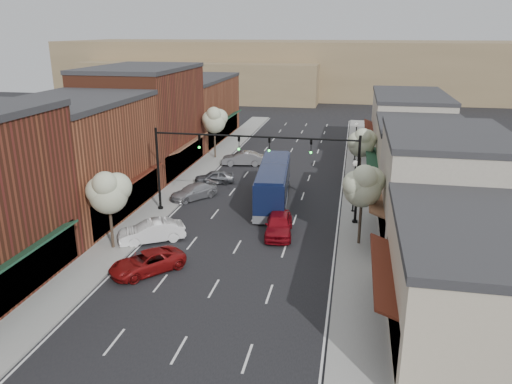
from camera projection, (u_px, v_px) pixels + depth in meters
The scene contains 29 objects.
ground at pixel (230, 259), 32.88m from camera, with size 160.00×160.00×0.00m, color black.
sidewalk_left at pixel (195, 175), 51.66m from camera, with size 2.80×73.00×0.15m, color gray.
sidewalk_right at pixel (360, 184), 48.56m from camera, with size 2.80×73.00×0.15m, color gray.
curb_left at pixel (208, 176), 51.40m from camera, with size 0.25×73.00×0.17m, color gray.
curb_right at pixel (345, 184), 48.82m from camera, with size 0.25×73.00×0.17m, color gray.
bldg_left_midnear at pixel (74, 159), 39.66m from camera, with size 10.14×14.10×9.40m.
bldg_left_midfar at pixel (144, 120), 52.49m from camera, with size 10.14×14.10×10.90m.
bldg_left_far at pixel (192, 109), 67.80m from camera, with size 10.14×18.10×8.40m.
bldg_right_near at pixel (477, 282), 23.85m from camera, with size 9.14×12.10×5.90m.
bldg_right_midnear at pixel (441, 188), 34.74m from camera, with size 9.14×12.10×7.90m.
bldg_right_midfar at pixel (420, 157), 46.16m from camera, with size 9.14×12.10×6.40m.
bldg_right_far at pixel (407, 125), 59.07m from camera, with size 9.14×16.10×7.40m.
hill_far at pixel (324, 68), 114.98m from camera, with size 120.00×30.00×12.00m, color #7A6647.
hill_near at pixel (205, 80), 109.01m from camera, with size 50.00×20.00×8.00m, color #7A6647.
signal_mast_right at pixel (327, 165), 37.87m from camera, with size 8.22×0.46×7.00m.
signal_mast_left at pixel (185, 158), 39.95m from camera, with size 8.22×0.46×7.00m.
tree_right_near at pixel (363, 185), 33.64m from camera, with size 2.85×2.65×5.95m.
tree_right_far at pixel (362, 142), 48.71m from camera, with size 2.85×2.65×5.43m.
tree_left_near at pixel (108, 191), 33.04m from camera, with size 2.85×2.65×5.69m.
tree_left_far at pixel (215, 120), 57.18m from camera, with size 2.85×2.65×6.13m.
lamp_post_near at pixel (355, 178), 40.30m from camera, with size 0.44×0.44×4.44m.
lamp_post_far at pixel (356, 135), 56.63m from camera, with size 0.44×0.44×4.44m.
coach_bus at pixel (273, 183), 43.03m from camera, with size 3.46×11.36×3.42m.
red_hatchback at pixel (279, 225), 36.55m from camera, with size 1.93×4.80×1.64m, color maroon.
parked_car_a at pixel (147, 262), 30.96m from camera, with size 2.18×4.73×1.32m, color maroon.
parked_car_b at pixel (151, 231), 35.42m from camera, with size 1.63×4.66×1.54m, color white.
parked_car_c at pixel (194, 192), 44.44m from camera, with size 1.85×4.56×1.32m, color #9B9BA0.
parked_car_d at pixel (214, 177), 48.92m from camera, with size 1.55×3.84×1.31m, color #595B61.
parked_car_e at pixel (243, 158), 55.54m from camera, with size 1.61×4.63×1.53m, color gray.
Camera 1 is at (7.46, -28.99, 14.40)m, focal length 35.00 mm.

